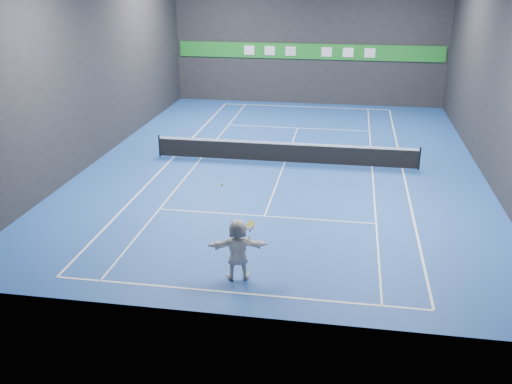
% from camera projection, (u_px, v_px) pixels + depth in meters
% --- Properties ---
extents(ground, '(26.00, 26.00, 0.00)m').
position_uv_depth(ground, '(285.00, 163.00, 27.22)').
color(ground, '#1C459A').
rests_on(ground, ground).
extents(wall_back, '(18.00, 0.10, 9.00)m').
position_uv_depth(wall_back, '(309.00, 36.00, 37.50)').
color(wall_back, black).
rests_on(wall_back, ground).
extents(wall_front, '(18.00, 0.10, 9.00)m').
position_uv_depth(wall_front, '(224.00, 155.00, 13.64)').
color(wall_front, black).
rests_on(wall_front, ground).
extents(wall_left, '(0.10, 26.00, 9.00)m').
position_uv_depth(wall_left, '(98.00, 62.00, 26.94)').
color(wall_left, black).
rests_on(wall_left, ground).
extents(wall_right, '(0.10, 26.00, 9.00)m').
position_uv_depth(wall_right, '(497.00, 73.00, 24.20)').
color(wall_right, black).
rests_on(wall_right, ground).
extents(baseline_near, '(10.98, 0.08, 0.01)m').
position_uv_depth(baseline_near, '(236.00, 293.00, 16.31)').
color(baseline_near, white).
rests_on(baseline_near, ground).
extents(baseline_far, '(10.98, 0.08, 0.01)m').
position_uv_depth(baseline_far, '(306.00, 107.00, 38.13)').
color(baseline_far, white).
rests_on(baseline_far, ground).
extents(sideline_doubles_left, '(0.08, 23.78, 0.01)m').
position_uv_depth(sideline_doubles_left, '(174.00, 157.00, 28.06)').
color(sideline_doubles_left, white).
rests_on(sideline_doubles_left, ground).
extents(sideline_doubles_right, '(0.08, 23.78, 0.01)m').
position_uv_depth(sideline_doubles_right, '(402.00, 169.00, 26.38)').
color(sideline_doubles_right, white).
rests_on(sideline_doubles_right, ground).
extents(sideline_singles_left, '(0.06, 23.78, 0.01)m').
position_uv_depth(sideline_singles_left, '(201.00, 158.00, 27.85)').
color(sideline_singles_left, white).
rests_on(sideline_singles_left, ground).
extents(sideline_singles_right, '(0.06, 23.78, 0.01)m').
position_uv_depth(sideline_singles_right, '(372.00, 167.00, 26.59)').
color(sideline_singles_right, white).
rests_on(sideline_singles_right, ground).
extents(service_line_near, '(8.23, 0.06, 0.01)m').
position_uv_depth(service_line_near, '(265.00, 216.00, 21.35)').
color(service_line_near, white).
rests_on(service_line_near, ground).
extents(service_line_far, '(8.23, 0.06, 0.01)m').
position_uv_depth(service_line_far, '(298.00, 128.00, 33.09)').
color(service_line_far, white).
rests_on(service_line_far, ground).
extents(center_service_line, '(0.06, 12.80, 0.01)m').
position_uv_depth(center_service_line, '(285.00, 163.00, 27.22)').
color(center_service_line, white).
rests_on(center_service_line, ground).
extents(player, '(1.85, 0.94, 1.91)m').
position_uv_depth(player, '(238.00, 249.00, 16.76)').
color(player, silver).
rests_on(player, ground).
extents(tennis_ball, '(0.06, 0.06, 0.06)m').
position_uv_depth(tennis_ball, '(222.00, 185.00, 16.04)').
color(tennis_ball, yellow).
rests_on(tennis_ball, player).
extents(tennis_net, '(12.50, 0.10, 1.07)m').
position_uv_depth(tennis_net, '(285.00, 152.00, 27.02)').
color(tennis_net, black).
rests_on(tennis_net, ground).
extents(sponsor_banner, '(17.64, 0.11, 1.00)m').
position_uv_depth(sponsor_banner, '(309.00, 51.00, 37.81)').
color(sponsor_banner, '#1B7E25').
rests_on(sponsor_banner, wall_back).
extents(tennis_racket, '(0.43, 0.38, 0.70)m').
position_uv_depth(tennis_racket, '(249.00, 228.00, 16.49)').
color(tennis_racket, '#B02012').
rests_on(tennis_racket, player).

